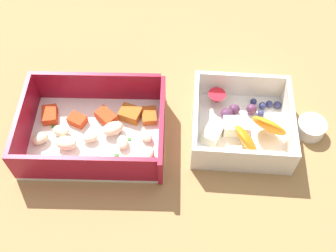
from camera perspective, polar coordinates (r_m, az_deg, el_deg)
table_surface at (r=57.15cm, az=1.50°, el=-2.65°), size 80.00×80.00×2.00cm
pasta_container at (r=55.95cm, az=-10.42°, el=-0.72°), size 20.14×15.17×5.79cm
fruit_bowl at (r=56.47cm, az=10.54°, el=0.21°), size 14.86×14.74×5.69cm
paper_cup_liner at (r=59.78cm, az=19.80°, el=-0.23°), size 4.04×4.04×2.07cm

